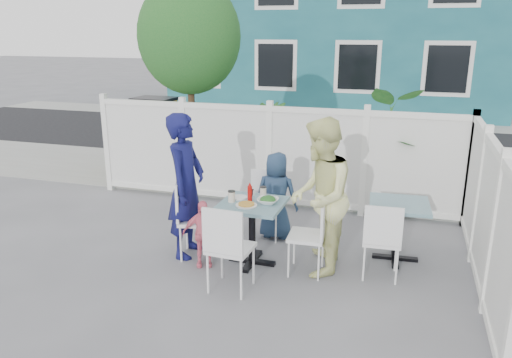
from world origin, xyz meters
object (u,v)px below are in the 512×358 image
(chair_left, at_px, (190,213))
(chair_near, at_px, (227,243))
(main_table, at_px, (252,216))
(man, at_px, (186,186))
(toddler, at_px, (203,233))
(utility_cabinet, at_px, (156,134))
(spare_table, at_px, (398,216))
(woman, at_px, (320,197))
(chair_right, at_px, (314,229))
(chair_back, at_px, (265,199))
(boy, at_px, (276,196))

(chair_left, distance_m, chair_near, 1.04)
(main_table, relative_size, chair_left, 0.79)
(man, distance_m, toddler, 0.63)
(utility_cabinet, xyz_separation_m, spare_table, (4.82, -3.02, -0.11))
(spare_table, xyz_separation_m, toddler, (-2.19, -0.83, -0.16))
(toddler, bearing_deg, woman, -8.10)
(utility_cabinet, height_order, chair_right, utility_cabinet)
(spare_table, distance_m, chair_back, 1.76)
(main_table, xyz_separation_m, toddler, (-0.54, -0.23, -0.19))
(main_table, relative_size, chair_right, 0.83)
(spare_table, distance_m, chair_left, 2.51)
(utility_cabinet, distance_m, chair_near, 5.38)
(man, bearing_deg, boy, -49.61)
(man, bearing_deg, main_table, -93.62)
(woman, relative_size, toddler, 2.21)
(man, bearing_deg, chair_left, -128.85)
(main_table, bearing_deg, chair_back, 95.83)
(chair_left, bearing_deg, main_table, 78.08)
(chair_right, height_order, woman, woman)
(toddler, bearing_deg, chair_back, 47.55)
(chair_near, distance_m, woman, 1.19)
(chair_back, distance_m, woman, 1.25)
(chair_right, distance_m, boy, 1.13)
(chair_back, relative_size, man, 0.51)
(main_table, distance_m, boy, 0.86)
(utility_cabinet, xyz_separation_m, chair_right, (3.92, -3.67, -0.14))
(main_table, distance_m, woman, 0.84)
(main_table, height_order, chair_back, chair_back)
(chair_back, xyz_separation_m, man, (-0.76, -0.83, 0.37))
(toddler, bearing_deg, chair_left, 119.90)
(chair_back, distance_m, toddler, 1.18)
(chair_back, bearing_deg, spare_table, 162.83)
(chair_right, bearing_deg, chair_near, 129.51)
(man, bearing_deg, utility_cabinet, 31.10)
(chair_near, xyz_separation_m, toddler, (-0.50, 0.52, -0.16))
(chair_right, distance_m, woman, 0.37)
(man, bearing_deg, chair_near, -135.38)
(chair_left, bearing_deg, chair_right, 75.76)
(spare_table, relative_size, woman, 0.41)
(chair_left, relative_size, boy, 0.83)
(spare_table, height_order, boy, boy)
(chair_back, xyz_separation_m, toddler, (-0.45, -1.09, -0.12))
(man, height_order, boy, man)
(main_table, relative_size, spare_table, 1.05)
(utility_cabinet, relative_size, spare_table, 1.85)
(chair_left, relative_size, chair_near, 0.99)
(chair_left, xyz_separation_m, boy, (0.85, 0.88, 0.02))
(chair_left, relative_size, toddler, 1.19)
(chair_right, bearing_deg, chair_back, 40.13)
(utility_cabinet, distance_m, toddler, 4.68)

